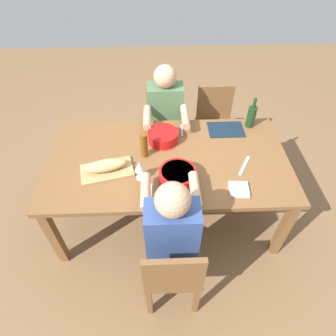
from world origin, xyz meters
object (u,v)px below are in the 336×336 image
diner_far_center (172,231)px  dining_table (168,165)px  beer_bottle (144,145)px  serving_bowl_salad (163,136)px  wine_glass (140,167)px  chair_near_center (165,122)px  serving_bowl_pasta (178,175)px  chair_near_left (214,121)px  wine_bottle (251,116)px  bread_loaf (106,166)px  diner_near_center (166,116)px  napkin_stack (239,189)px  chair_far_center (173,272)px  cutting_board (107,171)px

diner_far_center → dining_table: bearing=-90.0°
diner_far_center → beer_bottle: 0.74m
serving_bowl_salad → wine_glass: wine_glass is taller
chair_near_center → serving_bowl_pasta: chair_near_center is taller
chair_near_left → wine_bottle: wine_bottle is taller
dining_table → serving_bowl_pasta: size_ratio=7.13×
dining_table → serving_bowl_salad: 0.26m
diner_far_center → serving_bowl_salad: bearing=-87.8°
serving_bowl_pasta → serving_bowl_salad: bearing=-78.4°
bread_loaf → wine_bottle: 1.36m
wine_bottle → beer_bottle: bearing=20.8°
diner_near_center → napkin_stack: diner_near_center is taller
chair_near_center → diner_near_center: bearing=90.0°
serving_bowl_pasta → wine_bottle: 0.96m
serving_bowl_pasta → wine_glass: size_ratio=1.66×
serving_bowl_salad → bread_loaf: bread_loaf is taller
chair_far_center → serving_bowl_pasta: size_ratio=3.09×
dining_table → chair_far_center: size_ratio=2.31×
cutting_board → diner_far_center: bearing=132.2°
chair_near_center → napkin_stack: 1.33m
chair_near_center → wine_glass: size_ratio=5.12×
serving_bowl_pasta → beer_bottle: bearing=-48.8°
cutting_board → wine_glass: wine_glass is taller
serving_bowl_salad → chair_near_center: bearing=-93.2°
napkin_stack → diner_near_center: bearing=-63.5°
chair_near_left → diner_far_center: 1.61m
diner_far_center → cutting_board: 0.72m
dining_table → wine_glass: wine_glass is taller
chair_near_left → bread_loaf: (1.02, 0.97, 0.32)m
cutting_board → diner_near_center: bearing=-121.5°
chair_near_center → napkin_stack: (-0.51, 1.20, 0.27)m
chair_near_center → beer_bottle: bearing=76.5°
serving_bowl_salad → wine_bottle: 0.82m
serving_bowl_pasta → beer_bottle: beer_bottle is taller
chair_far_center → diner_far_center: (-0.00, -0.18, 0.21)m
dining_table → wine_bottle: 0.89m
diner_near_center → serving_bowl_salad: bearing=85.4°
diner_far_center → beer_bottle: (0.19, -0.70, 0.15)m
chair_near_center → serving_bowl_salad: bearing=86.8°
beer_bottle → chair_far_center: bearing=102.2°
diner_far_center → serving_bowl_salad: size_ratio=4.55×
dining_table → diner_far_center: 0.66m
chair_far_center → bread_loaf: (0.48, -0.71, 0.32)m
diner_near_center → chair_near_left: diner_near_center is taller
chair_near_left → diner_far_center: size_ratio=0.71×
cutting_board → serving_bowl_salad: bearing=-141.5°
diner_near_center → diner_far_center: size_ratio=1.00×
diner_near_center → napkin_stack: 1.13m
chair_near_center → diner_far_center: size_ratio=0.71×
serving_bowl_salad → wine_glass: (0.18, 0.43, 0.06)m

